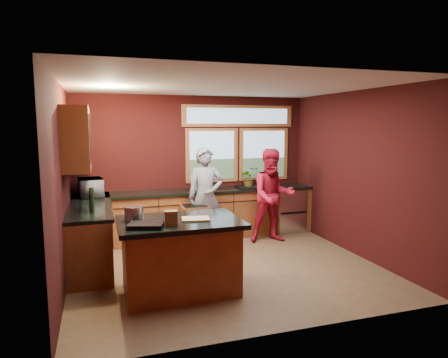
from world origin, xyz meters
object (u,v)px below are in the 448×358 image
stock_pot (134,213)px  cutting_board (196,219)px  island (180,255)px  person_red (273,196)px  person_grey (206,196)px

stock_pot → cutting_board: bearing=-14.9°
stock_pot → island: bearing=-15.3°
island → person_red: size_ratio=0.90×
person_grey → stock_pot: 2.24m
person_red → stock_pot: bearing=-142.5°
island → person_grey: bearing=65.6°
person_grey → stock_pot: (-1.41, -1.74, 0.16)m
person_grey → person_red: (1.21, -0.20, -0.02)m
island → person_grey: size_ratio=0.88×
island → cutting_board: cutting_board is taller
person_grey → cutting_board: bearing=-99.9°
person_grey → cutting_board: 2.05m
person_grey → stock_pot: bearing=-120.2°
person_grey → cutting_board: (-0.66, -1.94, 0.08)m
person_grey → stock_pot: person_grey is taller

